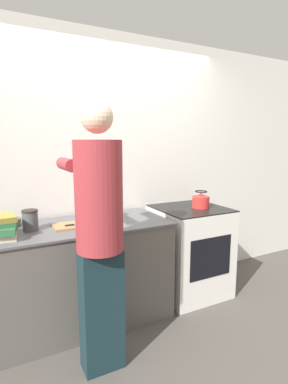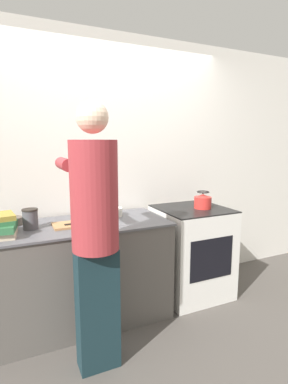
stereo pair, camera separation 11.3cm
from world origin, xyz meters
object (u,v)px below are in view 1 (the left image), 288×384
Objects in this scene: knife at (77,224)px; kettle at (201,201)px; oven at (190,250)px; canister_jar at (30,220)px; person at (99,229)px; bowl_prep at (11,223)px; cutting_board at (78,225)px.

knife is 1.15× the size of kettle.
canister_jar is at bearing 179.80° from oven.
oven is 5.56× the size of canister_jar.
person is (-1.17, -0.60, 0.54)m from oven.
person is 0.93m from bowl_prep.
person is at bearing -152.99° from oven.
person reaches higher than knife.
person is at bearing -90.25° from cutting_board.
canister_jar is at bearing -55.59° from bowl_prep.
oven is at bearing 2.12° from knife.
knife is at bearing 91.50° from person.
knife is (-0.02, -0.03, 0.01)m from cutting_board.
oven reaches higher than cutting_board.
oven reaches higher than knife.
person is 0.55m from knife.
person reaches higher than bowl_prep.
cutting_board is 0.03m from knife.
canister_jar is (-0.35, 0.07, 0.06)m from knife.
kettle is (1.26, -0.01, 0.09)m from cutting_board.
cutting_board is 1.99× the size of knife.
canister_jar is at bearing 120.88° from person.
cutting_board is at bearing -178.41° from oven.
person reaches higher than cutting_board.
person is 9.16× the size of knife.
bowl_prep is at bearing 124.41° from canister_jar.
bowl_prep is 0.94× the size of canister_jar.
oven is at bearing 152.14° from kettle.
canister_jar is (-1.62, 0.05, -0.02)m from kettle.
bowl_prep reaches higher than cutting_board.
person is 1.37m from kettle.
bowl_prep is (-0.49, 0.22, 0.02)m from cutting_board.
oven is at bearing -0.20° from canister_jar.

